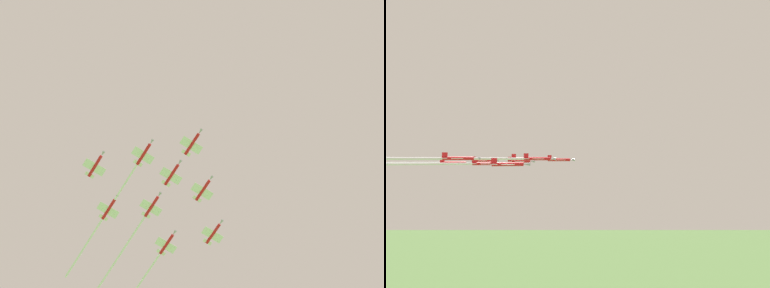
{
  "view_description": "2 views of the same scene",
  "coord_description": "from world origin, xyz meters",
  "views": [
    {
      "loc": [
        -80.63,
        15.49,
        2.33
      ],
      "look_at": [
        -18.11,
        16.37,
        213.39
      ],
      "focal_mm": 54.07,
      "sensor_mm": 36.0,
      "label": 1
    },
    {
      "loc": [
        -47.56,
        150.42,
        213.42
      ],
      "look_at": [
        -25.11,
        10.1,
        220.22
      ],
      "focal_mm": 30.82,
      "sensor_mm": 36.0,
      "label": 2
    }
  ],
  "objects": [
    {
      "name": "jet_lead",
      "position": [
        -18.32,
        16.23,
        213.4
      ],
      "size": [
        11.33,
        9.11,
        2.52
      ],
      "rotation": [
        0.0,
        0.0,
        2.15
      ],
      "color": "red"
    },
    {
      "name": "jet_port_inner",
      "position": [
        0.34,
        12.28,
        212.73
      ],
      "size": [
        11.33,
        9.11,
        2.52
      ],
      "rotation": [
        0.0,
        0.0,
        2.15
      ],
      "color": "red"
    },
    {
      "name": "jet_starboard_inner",
      "position": [
        3.4,
        46.45,
        213.79
      ],
      "size": [
        58.69,
        38.64,
        2.52
      ],
      "rotation": [
        0.0,
        0.0,
        2.15
      ],
      "color": "red"
    },
    {
      "name": "jet_port_outer",
      "position": [
        -5.89,
        24.32,
        213.81
      ],
      "size": [
        11.33,
        9.11,
        2.52
      ],
      "rotation": [
        0.0,
        0.0,
        2.15
      ],
      "color": "red"
    },
    {
      "name": "jet_starboard_outer",
      "position": [
        18.99,
        8.33,
        212.95
      ],
      "size": [
        11.33,
        9.11,
        2.52
      ],
      "rotation": [
        0.0,
        0.0,
        2.15
      ],
      "color": "red"
    },
    {
      "name": "jet_center_rear",
      "position": [
        -10.42,
        53.55,
        212.03
      ],
      "size": [
        11.33,
        9.11,
        2.52
      ],
      "rotation": [
        0.0,
        0.0,
        2.15
      ],
      "color": "red"
    },
    {
      "name": "jet_port_trail",
      "position": [
        26.92,
        45.66,
        211.94
      ],
      "size": [
        64.43,
        42.37,
        2.52
      ],
      "rotation": [
        0.0,
        0.0,
        2.15
      ],
      "color": "red"
    },
    {
      "name": "jet_tail_end",
      "position": [
        8.24,
        49.6,
        213.89
      ],
      "size": [
        11.33,
        9.11,
        2.52
      ],
      "rotation": [
        0.0,
        0.0,
        2.15
      ],
      "color": "red"
    }
  ]
}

